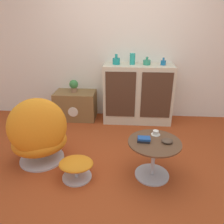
% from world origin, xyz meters
% --- Properties ---
extents(ground_plane, '(12.00, 12.00, 0.00)m').
position_xyz_m(ground_plane, '(0.00, 0.00, 0.00)').
color(ground_plane, '#9E3D19').
extents(wall_back, '(6.40, 0.06, 2.60)m').
position_xyz_m(wall_back, '(0.00, 1.68, 1.30)').
color(wall_back, silver).
rests_on(wall_back, ground_plane).
extents(sideboard, '(1.17, 0.49, 1.01)m').
position_xyz_m(sideboard, '(0.27, 1.41, 0.51)').
color(sideboard, beige).
rests_on(sideboard, ground_plane).
extents(tv_console, '(0.73, 0.46, 0.50)m').
position_xyz_m(tv_console, '(-0.85, 1.42, 0.25)').
color(tv_console, brown).
rests_on(tv_console, ground_plane).
extents(egg_chair, '(0.89, 0.86, 0.90)m').
position_xyz_m(egg_chair, '(-0.98, 0.02, 0.40)').
color(egg_chair, '#B7B7BC').
rests_on(egg_chair, ground_plane).
extents(ottoman, '(0.40, 0.34, 0.24)m').
position_xyz_m(ottoman, '(-0.47, -0.25, 0.16)').
color(ottoman, '#B7B7BC').
rests_on(ottoman, ground_plane).
extents(coffee_table, '(0.59, 0.59, 0.46)m').
position_xyz_m(coffee_table, '(0.41, -0.14, 0.30)').
color(coffee_table, '#B7B7BC').
rests_on(coffee_table, ground_plane).
extents(vase_leftmost, '(0.13, 0.13, 0.17)m').
position_xyz_m(vase_leftmost, '(-0.11, 1.41, 1.07)').
color(vase_leftmost, teal).
rests_on(vase_leftmost, sideboard).
extents(vase_inner_left, '(0.09, 0.09, 0.18)m').
position_xyz_m(vase_inner_left, '(0.16, 1.41, 1.11)').
color(vase_inner_left, teal).
rests_on(vase_inner_left, sideboard).
extents(vase_inner_right, '(0.12, 0.12, 0.13)m').
position_xyz_m(vase_inner_right, '(0.40, 1.41, 1.06)').
color(vase_inner_right, '#2D8E6B').
rests_on(vase_inner_right, sideboard).
extents(vase_rightmost, '(0.09, 0.09, 0.12)m').
position_xyz_m(vase_rightmost, '(0.67, 1.41, 1.05)').
color(vase_rightmost, '#196699').
rests_on(vase_rightmost, sideboard).
extents(potted_plant, '(0.16, 0.16, 0.22)m').
position_xyz_m(potted_plant, '(-0.86, 1.42, 0.63)').
color(potted_plant, '#996B4C').
rests_on(potted_plant, tv_console).
extents(teacup, '(0.11, 0.11, 0.05)m').
position_xyz_m(teacup, '(0.44, 0.02, 0.48)').
color(teacup, silver).
rests_on(teacup, coffee_table).
extents(book_stack, '(0.14, 0.10, 0.05)m').
position_xyz_m(book_stack, '(0.29, -0.14, 0.48)').
color(book_stack, black).
rests_on(book_stack, coffee_table).
extents(bowl, '(0.12, 0.12, 0.04)m').
position_xyz_m(bowl, '(0.54, -0.14, 0.48)').
color(bowl, '#4C3828').
rests_on(bowl, coffee_table).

